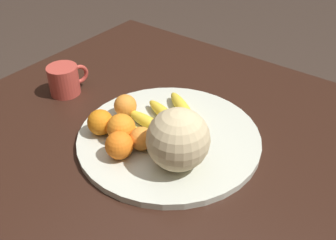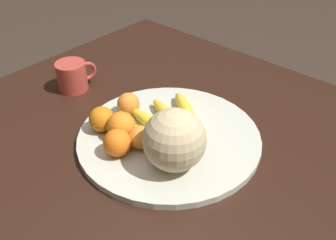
{
  "view_description": "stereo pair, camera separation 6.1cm",
  "coord_description": "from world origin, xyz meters",
  "px_view_note": "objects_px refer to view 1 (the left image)",
  "views": [
    {
      "loc": [
        -0.48,
        0.63,
        1.35
      ],
      "look_at": [
        -0.01,
        0.0,
        0.78
      ],
      "focal_mm": 42.0,
      "sensor_mm": 36.0,
      "label": 1
    },
    {
      "loc": [
        -0.53,
        0.59,
        1.35
      ],
      "look_at": [
        -0.01,
        0.0,
        0.78
      ],
      "focal_mm": 42.0,
      "sensor_mm": 36.0,
      "label": 2
    }
  ],
  "objects_px": {
    "fruit_bowl": "(168,138)",
    "melon": "(178,139)",
    "kitchen_table": "(166,165)",
    "orange_front_right": "(121,128)",
    "orange_back_left": "(119,145)",
    "ceramic_mug": "(65,80)",
    "orange_front_left": "(141,139)",
    "orange_mid_center": "(126,105)",
    "banana_bunch": "(160,120)",
    "orange_back_right": "(100,122)"
  },
  "relations": [
    {
      "from": "fruit_bowl",
      "to": "melon",
      "type": "xyz_separation_m",
      "value": [
        -0.08,
        0.07,
        0.08
      ]
    },
    {
      "from": "kitchen_table",
      "to": "orange_front_right",
      "type": "xyz_separation_m",
      "value": [
        0.07,
        0.08,
        0.14
      ]
    },
    {
      "from": "kitchen_table",
      "to": "fruit_bowl",
      "type": "height_order",
      "value": "fruit_bowl"
    },
    {
      "from": "orange_back_left",
      "to": "ceramic_mug",
      "type": "distance_m",
      "value": 0.37
    },
    {
      "from": "kitchen_table",
      "to": "orange_front_left",
      "type": "bearing_deg",
      "value": 82.07
    },
    {
      "from": "melon",
      "to": "orange_mid_center",
      "type": "distance_m",
      "value": 0.24
    },
    {
      "from": "fruit_bowl",
      "to": "orange_back_left",
      "type": "height_order",
      "value": "orange_back_left"
    },
    {
      "from": "kitchen_table",
      "to": "orange_mid_center",
      "type": "distance_m",
      "value": 0.19
    },
    {
      "from": "orange_back_left",
      "to": "ceramic_mug",
      "type": "height_order",
      "value": "ceramic_mug"
    },
    {
      "from": "orange_back_left",
      "to": "ceramic_mug",
      "type": "xyz_separation_m",
      "value": [
        0.34,
        -0.13,
        -0.01
      ]
    },
    {
      "from": "melon",
      "to": "orange_mid_center",
      "type": "height_order",
      "value": "melon"
    },
    {
      "from": "fruit_bowl",
      "to": "orange_front_left",
      "type": "xyz_separation_m",
      "value": [
        0.02,
        0.08,
        0.04
      ]
    },
    {
      "from": "banana_bunch",
      "to": "orange_mid_center",
      "type": "xyz_separation_m",
      "value": [
        0.1,
        0.01,
        0.01
      ]
    },
    {
      "from": "orange_back_left",
      "to": "orange_front_left",
      "type": "bearing_deg",
      "value": -111.54
    },
    {
      "from": "orange_back_left",
      "to": "ceramic_mug",
      "type": "bearing_deg",
      "value": -20.96
    },
    {
      "from": "kitchen_table",
      "to": "orange_back_left",
      "type": "distance_m",
      "value": 0.2
    },
    {
      "from": "kitchen_table",
      "to": "melon",
      "type": "relative_size",
      "value": 8.43
    },
    {
      "from": "banana_bunch",
      "to": "orange_front_right",
      "type": "relative_size",
      "value": 3.48
    },
    {
      "from": "fruit_bowl",
      "to": "orange_mid_center",
      "type": "distance_m",
      "value": 0.15
    },
    {
      "from": "fruit_bowl",
      "to": "orange_mid_center",
      "type": "relative_size",
      "value": 7.59
    },
    {
      "from": "orange_front_left",
      "to": "orange_back_left",
      "type": "relative_size",
      "value": 0.87
    },
    {
      "from": "orange_front_right",
      "to": "orange_mid_center",
      "type": "bearing_deg",
      "value": -54.29
    },
    {
      "from": "fruit_bowl",
      "to": "kitchen_table",
      "type": "bearing_deg",
      "value": -20.03
    },
    {
      "from": "melon",
      "to": "orange_mid_center",
      "type": "bearing_deg",
      "value": -18.59
    },
    {
      "from": "orange_mid_center",
      "to": "orange_back_right",
      "type": "bearing_deg",
      "value": 91.63
    },
    {
      "from": "melon",
      "to": "orange_back_left",
      "type": "height_order",
      "value": "melon"
    },
    {
      "from": "fruit_bowl",
      "to": "melon",
      "type": "distance_m",
      "value": 0.13
    },
    {
      "from": "orange_front_right",
      "to": "melon",
      "type": "bearing_deg",
      "value": -176.2
    },
    {
      "from": "orange_mid_center",
      "to": "orange_back_left",
      "type": "distance_m",
      "value": 0.17
    },
    {
      "from": "melon",
      "to": "orange_front_right",
      "type": "xyz_separation_m",
      "value": [
        0.16,
        0.01,
        -0.04
      ]
    },
    {
      "from": "fruit_bowl",
      "to": "orange_back_right",
      "type": "relative_size",
      "value": 7.06
    },
    {
      "from": "fruit_bowl",
      "to": "ceramic_mug",
      "type": "distance_m",
      "value": 0.39
    },
    {
      "from": "orange_back_right",
      "to": "orange_back_left",
      "type": "bearing_deg",
      "value": 159.1
    },
    {
      "from": "banana_bunch",
      "to": "orange_back_left",
      "type": "xyz_separation_m",
      "value": [
        0.0,
        0.15,
        0.02
      ]
    },
    {
      "from": "orange_front_left",
      "to": "orange_mid_center",
      "type": "xyz_separation_m",
      "value": [
        0.12,
        -0.08,
        0.0
      ]
    },
    {
      "from": "orange_mid_center",
      "to": "orange_back_right",
      "type": "distance_m",
      "value": 0.1
    },
    {
      "from": "melon",
      "to": "banana_bunch",
      "type": "xyz_separation_m",
      "value": [
        0.12,
        -0.09,
        -0.05
      ]
    },
    {
      "from": "orange_front_left",
      "to": "orange_back_right",
      "type": "relative_size",
      "value": 0.88
    },
    {
      "from": "orange_front_right",
      "to": "fruit_bowl",
      "type": "bearing_deg",
      "value": -136.26
    },
    {
      "from": "orange_back_left",
      "to": "kitchen_table",
      "type": "bearing_deg",
      "value": -103.61
    },
    {
      "from": "orange_back_left",
      "to": "ceramic_mug",
      "type": "relative_size",
      "value": 0.54
    },
    {
      "from": "melon",
      "to": "orange_mid_center",
      "type": "relative_size",
      "value": 2.36
    },
    {
      "from": "orange_front_right",
      "to": "orange_mid_center",
      "type": "distance_m",
      "value": 0.11
    },
    {
      "from": "orange_back_left",
      "to": "orange_mid_center",
      "type": "bearing_deg",
      "value": -53.16
    },
    {
      "from": "ceramic_mug",
      "to": "melon",
      "type": "bearing_deg",
      "value": 171.38
    },
    {
      "from": "orange_mid_center",
      "to": "orange_back_right",
      "type": "xyz_separation_m",
      "value": [
        -0.0,
        0.1,
        0.0
      ]
    },
    {
      "from": "ceramic_mug",
      "to": "orange_mid_center",
      "type": "bearing_deg",
      "value": -178.73
    },
    {
      "from": "orange_front_right",
      "to": "orange_mid_center",
      "type": "relative_size",
      "value": 1.17
    },
    {
      "from": "ceramic_mug",
      "to": "banana_bunch",
      "type": "bearing_deg",
      "value": -176.66
    },
    {
      "from": "kitchen_table",
      "to": "melon",
      "type": "xyz_separation_m",
      "value": [
        -0.09,
        0.07,
        0.18
      ]
    }
  ]
}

